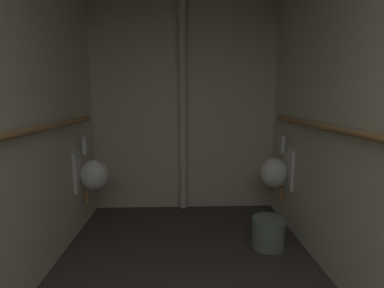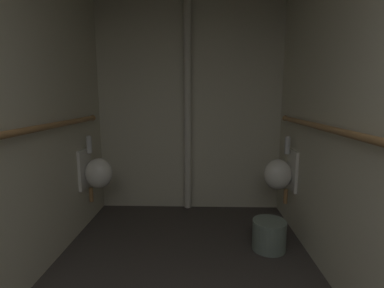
{
  "view_description": "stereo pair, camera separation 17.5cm",
  "coord_description": "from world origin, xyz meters",
  "px_view_note": "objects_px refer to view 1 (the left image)",
  "views": [
    {
      "loc": [
        -0.04,
        0.3,
        1.45
      ],
      "look_at": [
        0.06,
        2.95,
        1.01
      ],
      "focal_mm": 26.69,
      "sensor_mm": 36.0,
      "label": 1
    },
    {
      "loc": [
        0.14,
        0.3,
        1.45
      ],
      "look_at": [
        0.06,
        2.95,
        1.01
      ],
      "focal_mm": 26.69,
      "sensor_mm": 36.0,
      "label": 2
    }
  ],
  "objects_px": {
    "urinal_left_mid": "(92,174)",
    "urinal_right_mid": "(276,172)",
    "standpipe_back_wall": "(183,108)",
    "waste_bin": "(268,232)"
  },
  "relations": [
    {
      "from": "urinal_left_mid",
      "to": "urinal_right_mid",
      "type": "relative_size",
      "value": 1.0
    },
    {
      "from": "standpipe_back_wall",
      "to": "waste_bin",
      "type": "distance_m",
      "value": 1.73
    },
    {
      "from": "urinal_right_mid",
      "to": "waste_bin",
      "type": "height_order",
      "value": "urinal_right_mid"
    },
    {
      "from": "urinal_left_mid",
      "to": "waste_bin",
      "type": "xyz_separation_m",
      "value": [
        1.81,
        -0.47,
        -0.48
      ]
    },
    {
      "from": "standpipe_back_wall",
      "to": "waste_bin",
      "type": "bearing_deg",
      "value": -49.85
    },
    {
      "from": "urinal_right_mid",
      "to": "waste_bin",
      "type": "xyz_separation_m",
      "value": [
        -0.21,
        -0.48,
        -0.48
      ]
    },
    {
      "from": "standpipe_back_wall",
      "to": "waste_bin",
      "type": "height_order",
      "value": "standpipe_back_wall"
    },
    {
      "from": "waste_bin",
      "to": "standpipe_back_wall",
      "type": "bearing_deg",
      "value": 130.15
    },
    {
      "from": "urinal_left_mid",
      "to": "standpipe_back_wall",
      "type": "relative_size",
      "value": 0.29
    },
    {
      "from": "standpipe_back_wall",
      "to": "urinal_right_mid",
      "type": "bearing_deg",
      "value": -25.94
    }
  ]
}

